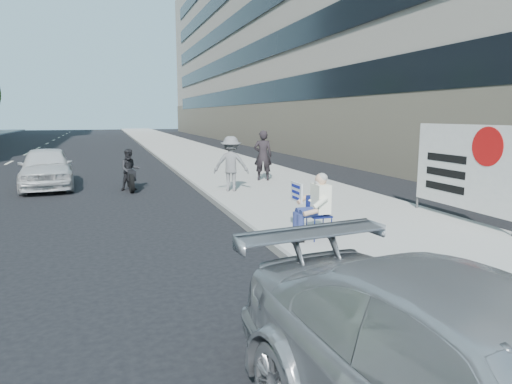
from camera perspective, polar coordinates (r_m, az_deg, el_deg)
name	(u,v)px	position (r m, az deg, el deg)	size (l,w,h in m)	color
ground	(200,261)	(8.24, -6.97, -8.54)	(160.00, 160.00, 0.00)	black
near_sidewalk	(199,156)	(28.34, -7.08, 4.49)	(5.00, 120.00, 0.15)	#9F9C94
near_building	(312,33)	(44.42, 6.96, 19.16)	(14.00, 70.00, 20.00)	gray
seated_protester	(314,203)	(8.92, 7.21, -1.36)	(0.83, 1.11, 1.31)	navy
jogger	(231,164)	(14.61, -3.14, 3.55)	(1.13, 0.65, 1.75)	slate
pedestrian_woman	(263,155)	(16.98, 0.87, 4.59)	(0.68, 0.44, 1.86)	black
protest_banner	(462,167)	(11.37, 24.38, 2.91)	(0.08, 3.06, 2.20)	#4C4C4C
white_sedan_near	(46,167)	(17.80, -24.73, 2.81)	(1.72, 4.27, 1.45)	silver
motorcycle	(130,172)	(16.24, -15.47, 2.45)	(0.73, 2.05, 1.42)	black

